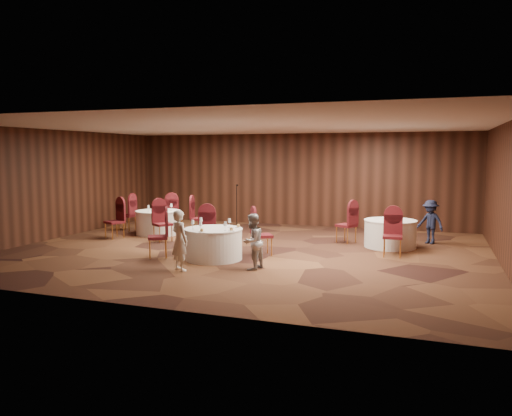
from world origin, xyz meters
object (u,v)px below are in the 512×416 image
(mic_stand, at_px, (237,214))
(man_c, at_px, (430,222))
(table_main, at_px, (213,244))
(woman_b, at_px, (252,242))
(woman_a, at_px, (180,240))
(table_left, at_px, (158,222))
(table_right, at_px, (390,233))

(mic_stand, height_order, man_c, mic_stand)
(table_main, bearing_deg, woman_b, -28.47)
(woman_a, bearing_deg, woman_b, -126.42)
(woman_b, height_order, man_c, man_c)
(table_main, height_order, mic_stand, mic_stand)
(table_left, relative_size, woman_a, 1.06)
(woman_b, relative_size, man_c, 1.00)
(woman_a, distance_m, woman_b, 1.56)
(table_left, bearing_deg, table_main, -41.53)
(table_right, bearing_deg, table_left, -178.52)
(woman_b, bearing_deg, man_c, 154.76)
(table_main, height_order, man_c, man_c)
(table_right, xyz_separation_m, woman_a, (-4.01, -4.30, 0.28))
(table_left, relative_size, woman_b, 1.14)
(table_right, bearing_deg, man_c, 42.95)
(woman_a, xyz_separation_m, man_c, (5.01, 5.23, -0.04))
(woman_a, bearing_deg, table_main, -68.73)
(table_main, height_order, woman_a, woman_a)
(table_left, xyz_separation_m, man_c, (8.00, 1.11, 0.24))
(mic_stand, distance_m, woman_b, 6.60)
(mic_stand, relative_size, woman_a, 1.10)
(table_left, distance_m, mic_stand, 2.98)
(table_right, bearing_deg, woman_b, -125.13)
(table_right, xyz_separation_m, man_c, (1.00, 0.93, 0.24))
(man_c, bearing_deg, table_main, -109.14)
(table_left, distance_m, table_right, 7.01)
(table_main, relative_size, woman_b, 1.14)
(woman_b, bearing_deg, mic_stand, -142.42)
(woman_a, bearing_deg, table_right, -103.04)
(table_right, xyz_separation_m, mic_stand, (-5.36, 2.31, 0.03))
(table_main, relative_size, mic_stand, 0.96)
(woman_a, distance_m, man_c, 7.24)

